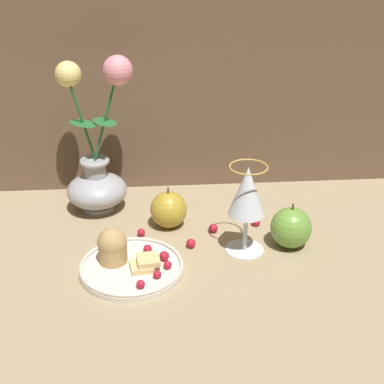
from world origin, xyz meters
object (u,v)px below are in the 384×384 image
at_px(apple_beside_vase, 291,228).
at_px(apple_near_glass, 169,210).
at_px(plate_with_pastries, 127,261).
at_px(wine_glass, 247,195).
at_px(vase, 97,166).

relative_size(apple_beside_vase, apple_near_glass, 1.04).
relative_size(plate_with_pastries, wine_glass, 1.07).
distance_m(wine_glass, apple_beside_vase, 0.12).
bearing_deg(wine_glass, apple_beside_vase, 5.21).
relative_size(plate_with_pastries, apple_near_glass, 2.14).
height_order(vase, plate_with_pastries, vase).
bearing_deg(plate_with_pastries, vase, 105.34).
xyz_separation_m(vase, apple_near_glass, (0.15, -0.09, -0.07)).
xyz_separation_m(wine_glass, apple_beside_vase, (0.09, 0.01, -0.08)).
bearing_deg(vase, apple_beside_vase, -25.70).
bearing_deg(apple_beside_vase, plate_with_pastries, -169.60).
height_order(vase, apple_beside_vase, vase).
relative_size(plate_with_pastries, apple_beside_vase, 2.05).
height_order(plate_with_pastries, wine_glass, wine_glass).
distance_m(plate_with_pastries, wine_glass, 0.25).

